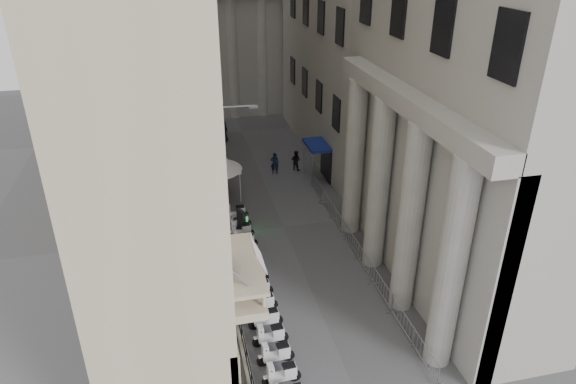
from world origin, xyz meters
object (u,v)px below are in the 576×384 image
object	(u,v)px
pedestrian_b	(296,160)
street_lamp	(221,161)
info_kiosk	(241,222)
security_tent	(219,165)
pedestrian_a	(275,163)

from	to	relation	value
pedestrian_b	street_lamp	bearing A→B (deg)	93.42
street_lamp	info_kiosk	bearing A→B (deg)	-12.34
street_lamp	pedestrian_b	xyz separation A→B (m)	(6.86, 8.79, -4.23)
security_tent	pedestrian_a	distance (m)	6.24
street_lamp	security_tent	bearing A→B (deg)	88.70
street_lamp	pedestrian_b	distance (m)	11.92
security_tent	pedestrian_a	xyz separation A→B (m)	(4.76, 3.58, -1.85)
security_tent	info_kiosk	bearing A→B (deg)	-81.30
security_tent	info_kiosk	xyz separation A→B (m)	(0.79, -5.13, -1.93)
security_tent	pedestrian_a	size ratio (longest dim) A/B	2.23
info_kiosk	street_lamp	bearing A→B (deg)	144.18
info_kiosk	pedestrian_b	size ratio (longest dim) A/B	0.97
security_tent	street_lamp	world-z (taller)	street_lamp
pedestrian_a	street_lamp	bearing A→B (deg)	71.77
security_tent	info_kiosk	world-z (taller)	security_tent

